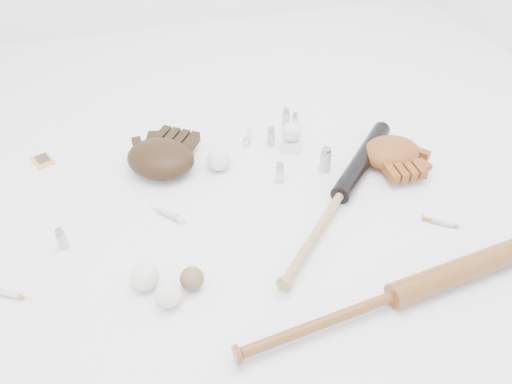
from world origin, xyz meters
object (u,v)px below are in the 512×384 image
object	(u,v)px
bat_dark	(341,194)
bat_wood	(395,296)
pedestal	(291,144)
glove_dark	(161,158)

from	to	relation	value
bat_dark	bat_wood	distance (m)	0.41
bat_dark	bat_wood	xyz separation A→B (m)	(-0.03, -0.40, 0.00)
bat_dark	pedestal	distance (m)	0.32
pedestal	bat_wood	bearing A→B (deg)	-88.13
bat_wood	pedestal	xyz separation A→B (m)	(-0.02, 0.72, -0.02)
glove_dark	pedestal	xyz separation A→B (m)	(0.47, -0.01, -0.03)
glove_dark	bat_wood	bearing A→B (deg)	-19.94
bat_wood	glove_dark	xyz separation A→B (m)	(-0.49, 0.73, 0.02)
bat_wood	pedestal	size ratio (longest dim) A/B	13.89
bat_dark	pedestal	size ratio (longest dim) A/B	13.04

